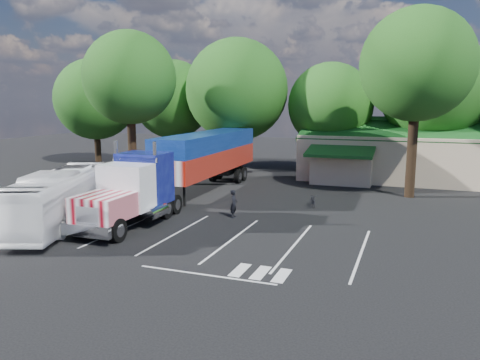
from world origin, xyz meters
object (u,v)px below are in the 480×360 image
(woman, at_px, (234,204))
(tour_bus, at_px, (60,198))
(silver_sedan, at_px, (333,171))
(semi_truck, at_px, (192,161))
(bicycle, at_px, (313,200))

(woman, distance_m, tour_bus, 10.01)
(woman, xyz_separation_m, silver_sedan, (3.40, 15.68, -0.06))
(woman, bearing_deg, semi_truck, 44.44)
(semi_truck, distance_m, bicycle, 9.18)
(woman, distance_m, silver_sedan, 16.05)
(bicycle, xyz_separation_m, tour_bus, (-12.50, -9.75, 1.14))
(tour_bus, bearing_deg, bicycle, 17.98)
(bicycle, bearing_deg, woman, -150.86)
(bicycle, relative_size, tour_bus, 0.14)
(silver_sedan, bearing_deg, bicycle, 172.28)
(semi_truck, height_order, silver_sedan, semi_truck)
(semi_truck, xyz_separation_m, woman, (5.00, -4.55, -1.84))
(bicycle, height_order, tour_bus, tour_bus)
(tour_bus, bearing_deg, semi_truck, 49.47)
(bicycle, relative_size, silver_sedan, 0.33)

